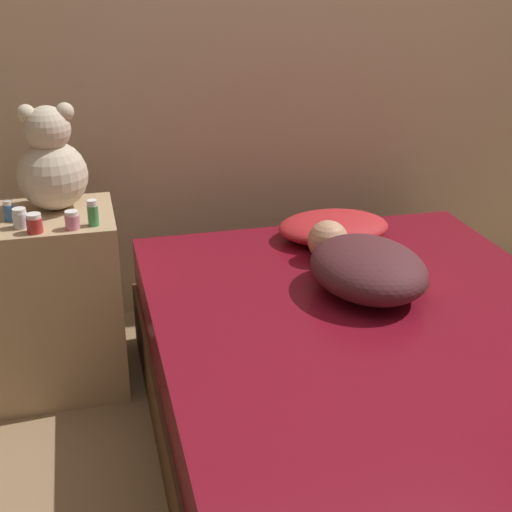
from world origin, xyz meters
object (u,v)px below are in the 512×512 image
object	(u,v)px
bottle_red	(34,223)
bottle_clear	(20,218)
bottle_pink	(72,220)
bottle_green	(93,213)
person_lying	(364,265)
pillow	(334,227)
bottle_blue	(9,211)
teddy_bear	(51,164)

from	to	relation	value
bottle_red	bottle_clear	world-z (taller)	bottle_clear
bottle_pink	bottle_green	xyz separation A→B (m)	(0.07, 0.02, 0.01)
person_lying	bottle_green	size ratio (longest dim) A/B	6.95
bottle_red	bottle_green	xyz separation A→B (m)	(0.19, 0.02, 0.01)
pillow	bottle_blue	distance (m)	1.22
person_lying	bottle_pink	xyz separation A→B (m)	(-0.94, 0.25, 0.16)
pillow	bottle_green	world-z (taller)	bottle_green
bottle_clear	bottle_green	bearing A→B (deg)	-9.17
bottle_red	bottle_clear	xyz separation A→B (m)	(-0.05, 0.06, 0.00)
person_lying	bottle_blue	world-z (taller)	bottle_blue
teddy_bear	bottle_clear	xyz separation A→B (m)	(-0.11, -0.17, -0.13)
bottle_clear	pillow	bearing A→B (deg)	7.44
person_lying	bottle_blue	xyz separation A→B (m)	(-1.15, 0.38, 0.16)
teddy_bear	bottle_pink	distance (m)	0.26
bottle_clear	bottle_red	bearing A→B (deg)	-50.50
teddy_bear	bottle_clear	size ratio (longest dim) A/B	5.59
person_lying	bottle_red	bearing A→B (deg)	160.21
bottle_red	bottle_pink	bearing A→B (deg)	2.03
bottle_blue	bottle_green	world-z (taller)	bottle_green
pillow	person_lying	size ratio (longest dim) A/B	0.72
bottle_green	person_lying	bearing A→B (deg)	-16.83
teddy_bear	bottle_red	world-z (taller)	teddy_bear
person_lying	teddy_bear	distance (m)	1.13
pillow	bottle_green	xyz separation A→B (m)	(-0.92, -0.19, 0.21)
bottle_red	teddy_bear	bearing A→B (deg)	73.85
teddy_bear	bottle_green	bearing A→B (deg)	-59.08
bottle_red	bottle_green	distance (m)	0.19
person_lying	bottle_red	distance (m)	1.10
teddy_bear	bottle_green	xyz separation A→B (m)	(0.12, -0.21, -0.12)
bottle_red	bottle_green	world-z (taller)	bottle_green
bottle_blue	bottle_green	distance (m)	0.30
pillow	bottle_clear	xyz separation A→B (m)	(-1.16, -0.15, 0.20)
bottle_red	bottle_green	size ratio (longest dim) A/B	0.72
person_lying	pillow	bearing A→B (deg)	76.29
teddy_bear	bottle_blue	world-z (taller)	teddy_bear
pillow	bottle_green	bearing A→B (deg)	-168.40
pillow	bottle_red	distance (m)	1.15
bottle_pink	bottle_red	bearing A→B (deg)	-177.97
teddy_bear	bottle_clear	bearing A→B (deg)	-124.03
bottle_red	bottle_clear	size ratio (longest dim) A/B	0.96
person_lying	teddy_bear	size ratio (longest dim) A/B	1.66
person_lying	bottle_pink	bearing A→B (deg)	158.39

